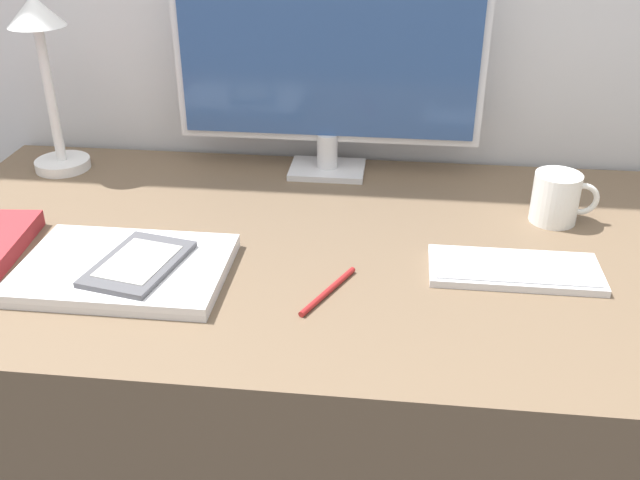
{
  "coord_description": "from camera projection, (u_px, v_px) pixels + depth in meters",
  "views": [
    {
      "loc": [
        0.1,
        -0.88,
        1.29
      ],
      "look_at": [
        -0.01,
        0.05,
        0.78
      ],
      "focal_mm": 40.0,
      "sensor_mm": 36.0,
      "label": 1
    }
  ],
  "objects": [
    {
      "name": "monitor",
      "position": [
        328.0,
        63.0,
        1.35
      ],
      "size": [
        0.6,
        0.11,
        0.41
      ],
      "color": "silver",
      "rests_on": "desk"
    },
    {
      "name": "desk",
      "position": [
        329.0,
        408.0,
        1.36
      ],
      "size": [
        1.46,
        0.76,
        0.72
      ],
      "color": "brown",
      "rests_on": "ground_plane"
    },
    {
      "name": "laptop",
      "position": [
        124.0,
        269.0,
        1.09
      ],
      "size": [
        0.31,
        0.22,
        0.02
      ],
      "color": "silver",
      "rests_on": "desk"
    },
    {
      "name": "ereader",
      "position": [
        138.0,
        263.0,
        1.08
      ],
      "size": [
        0.14,
        0.19,
        0.01
      ],
      "color": "#4C4C51",
      "rests_on": "laptop"
    },
    {
      "name": "coffee_mug",
      "position": [
        557.0,
        198.0,
        1.24
      ],
      "size": [
        0.11,
        0.08,
        0.09
      ],
      "color": "white",
      "rests_on": "desk"
    },
    {
      "name": "keyboard",
      "position": [
        515.0,
        269.0,
        1.1
      ],
      "size": [
        0.26,
        0.11,
        0.01
      ],
      "color": "silver",
      "rests_on": "desk"
    },
    {
      "name": "pen",
      "position": [
        328.0,
        293.0,
        1.05
      ],
      "size": [
        0.07,
        0.14,
        0.01
      ],
      "color": "maroon",
      "rests_on": "desk"
    },
    {
      "name": "desk_lamp",
      "position": [
        44.0,
        60.0,
        1.37
      ],
      "size": [
        0.11,
        0.11,
        0.34
      ],
      "color": "white",
      "rests_on": "desk"
    }
  ]
}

